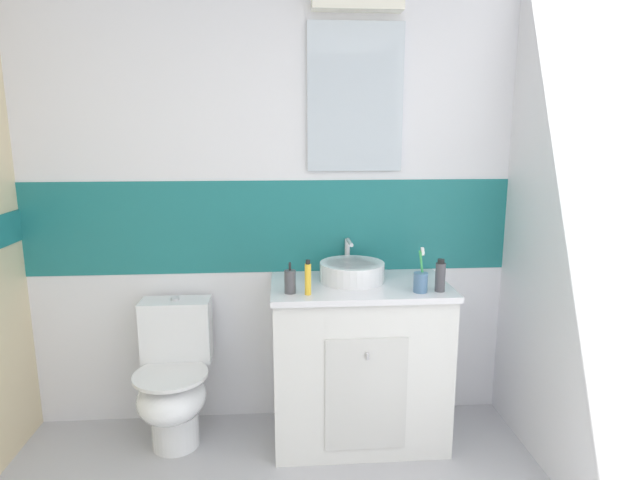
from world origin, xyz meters
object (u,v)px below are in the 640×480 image
(soap_dispenser, at_px, (290,281))
(deodorant_spray_can, at_px, (440,276))
(toilet, at_px, (174,380))
(toothbrush_cup, at_px, (421,281))
(sink_basin, at_px, (352,271))
(toothpaste_tube_upright, at_px, (308,278))

(soap_dispenser, xyz_separation_m, deodorant_spray_can, (0.72, -0.02, 0.02))
(toilet, xyz_separation_m, toothbrush_cup, (1.22, -0.18, 0.56))
(sink_basin, bearing_deg, deodorant_spray_can, -27.63)
(toilet, distance_m, toothbrush_cup, 1.36)
(toothpaste_tube_upright, bearing_deg, deodorant_spray_can, 0.62)
(sink_basin, height_order, toothbrush_cup, toothbrush_cup)
(soap_dispenser, bearing_deg, deodorant_spray_can, -1.98)
(sink_basin, relative_size, toothpaste_tube_upright, 2.23)
(toothbrush_cup, height_order, soap_dispenser, toothbrush_cup)
(toothbrush_cup, xyz_separation_m, soap_dispenser, (-0.62, 0.03, 0.00))
(toothbrush_cup, distance_m, toothpaste_tube_upright, 0.54)
(toilet, relative_size, soap_dispenser, 4.92)
(deodorant_spray_can, distance_m, toothpaste_tube_upright, 0.64)
(sink_basin, distance_m, soap_dispenser, 0.37)
(sink_basin, distance_m, toothbrush_cup, 0.37)
(toilet, height_order, toothpaste_tube_upright, toothpaste_tube_upright)
(soap_dispenser, height_order, toothpaste_tube_upright, toothpaste_tube_upright)
(soap_dispenser, bearing_deg, toothpaste_tube_upright, -20.84)
(deodorant_spray_can, xyz_separation_m, toothpaste_tube_upright, (-0.64, -0.01, 0.00))
(soap_dispenser, relative_size, toothpaste_tube_upright, 0.90)
(toothbrush_cup, height_order, deodorant_spray_can, toothbrush_cup)
(toothbrush_cup, distance_m, deodorant_spray_can, 0.10)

